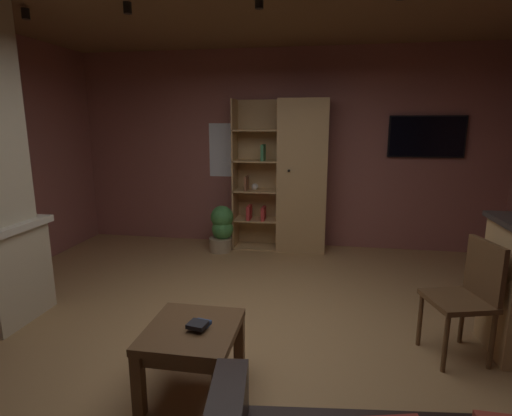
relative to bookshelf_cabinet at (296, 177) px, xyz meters
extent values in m
cube|color=#A37A4C|center=(-0.19, -2.56, -1.04)|extent=(6.02, 5.61, 0.02)
cube|color=#8E544C|center=(-0.19, 0.27, 0.36)|extent=(6.14, 0.06, 2.78)
cube|color=white|center=(-0.91, 0.24, 0.35)|extent=(0.77, 0.01, 0.77)
cube|color=tan|center=(0.09, -0.01, 0.01)|extent=(0.67, 0.38, 2.09)
cube|color=tan|center=(-0.56, 0.17, 0.01)|extent=(0.62, 0.02, 2.09)
cube|color=tan|center=(-0.86, -0.01, 0.01)|extent=(0.02, 0.38, 2.09)
sphere|color=black|center=(-0.08, -0.21, 0.12)|extent=(0.04, 0.04, 0.04)
cube|color=tan|center=(-0.56, -0.01, -1.02)|extent=(0.62, 0.38, 0.02)
cube|color=tan|center=(-0.56, -0.01, -0.62)|extent=(0.62, 0.38, 0.02)
cube|color=tan|center=(-0.56, -0.01, -0.20)|extent=(0.62, 0.38, 0.02)
cube|color=tan|center=(-0.56, -0.01, 0.22)|extent=(0.62, 0.38, 0.02)
cube|color=tan|center=(-0.56, -0.01, 0.64)|extent=(0.62, 0.38, 0.02)
cube|color=#B22D2D|center=(-0.65, -0.06, -0.51)|extent=(0.05, 0.23, 0.20)
cube|color=#387247|center=(-0.45, -0.06, 0.34)|extent=(0.04, 0.23, 0.22)
cube|color=brown|center=(-0.68, -0.06, -0.09)|extent=(0.03, 0.23, 0.20)
cube|color=#B22D2D|center=(-0.44, -0.06, -0.51)|extent=(0.05, 0.23, 0.18)
sphere|color=beige|center=(-0.58, -0.01, -0.15)|extent=(0.10, 0.10, 0.10)
cube|color=brown|center=(-0.44, -3.21, -0.59)|extent=(0.59, 0.64, 0.05)
cube|color=brown|center=(-0.44, -3.21, -0.66)|extent=(0.53, 0.58, 0.08)
cube|color=brown|center=(-0.70, -3.49, -0.82)|extent=(0.07, 0.07, 0.42)
cube|color=brown|center=(-0.19, -3.49, -0.82)|extent=(0.07, 0.07, 0.42)
cube|color=brown|center=(-0.70, -2.93, -0.82)|extent=(0.07, 0.07, 0.42)
cube|color=brown|center=(-0.19, -2.93, -0.82)|extent=(0.07, 0.07, 0.42)
cube|color=#2D4C8C|center=(-0.38, -3.17, -0.55)|extent=(0.12, 0.10, 0.02)
cube|color=black|center=(-0.39, -3.24, -0.53)|extent=(0.14, 0.13, 0.03)
cube|color=brown|center=(1.40, -2.49, -0.57)|extent=(0.52, 0.52, 0.04)
cube|color=brown|center=(1.59, -2.44, -0.33)|extent=(0.15, 0.40, 0.44)
cylinder|color=brown|center=(1.18, -2.37, -0.80)|extent=(0.04, 0.04, 0.46)
cylinder|color=brown|center=(1.28, -2.71, -0.80)|extent=(0.04, 0.04, 0.46)
cylinder|color=brown|center=(1.53, -2.27, -0.80)|extent=(0.04, 0.04, 0.46)
cylinder|color=brown|center=(1.63, -2.61, -0.80)|extent=(0.04, 0.04, 0.46)
cylinder|color=#9E896B|center=(-1.02, -0.28, -0.94)|extent=(0.32, 0.32, 0.19)
sphere|color=#3D7F3D|center=(-0.99, -0.25, -0.72)|extent=(0.30, 0.30, 0.30)
sphere|color=#3D7F3D|center=(-1.00, -0.25, -0.55)|extent=(0.32, 0.32, 0.32)
cube|color=black|center=(1.71, 0.21, 0.56)|extent=(0.98, 0.05, 0.55)
cube|color=black|center=(1.71, 0.19, 0.56)|extent=(0.94, 0.01, 0.51)
cylinder|color=black|center=(-2.26, -2.10, 1.68)|extent=(0.07, 0.07, 0.09)
cylinder|color=black|center=(-1.29, -2.11, 1.68)|extent=(0.07, 0.07, 0.09)
cylinder|color=black|center=(-0.18, -2.08, 1.68)|extent=(0.07, 0.07, 0.09)
camera|label=1|loc=(0.37, -5.50, 0.74)|focal=28.02mm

